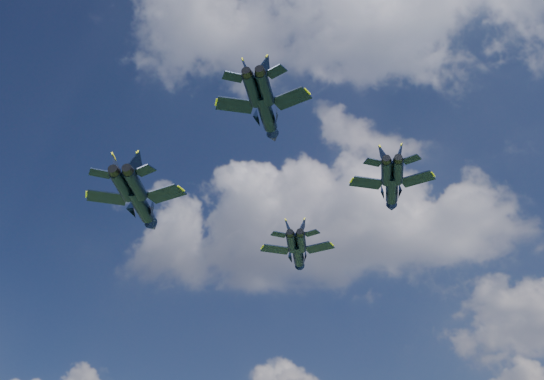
{
  "coord_description": "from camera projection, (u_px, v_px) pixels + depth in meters",
  "views": [
    {
      "loc": [
        14.01,
        -70.48,
        9.59
      ],
      "look_at": [
        -4.84,
        5.96,
        57.39
      ],
      "focal_mm": 45.0,
      "sensor_mm": 36.0,
      "label": 1
    }
  ],
  "objects": [
    {
      "name": "jet_right",
      "position": [
        392.0,
        189.0,
        93.37
      ],
      "size": [
        11.49,
        14.82,
        3.53
      ],
      "rotation": [
        0.0,
        0.0,
        0.1
      ],
      "color": "black"
    },
    {
      "name": "jet_slot",
      "position": [
        267.0,
        114.0,
        78.33
      ],
      "size": [
        11.1,
        14.17,
        3.4
      ],
      "rotation": [
        0.0,
        0.0,
        0.06
      ],
      "color": "black"
    },
    {
      "name": "jet_lead",
      "position": [
        298.0,
        255.0,
        107.2
      ],
      "size": [
        11.42,
        14.92,
        3.53
      ],
      "rotation": [
        0.0,
        0.0,
        0.15
      ],
      "color": "black"
    },
    {
      "name": "jet_left",
      "position": [
        142.0,
        206.0,
        95.83
      ],
      "size": [
        14.09,
        18.29,
        4.34
      ],
      "rotation": [
        0.0,
        0.0,
        0.12
      ],
      "color": "black"
    }
  ]
}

